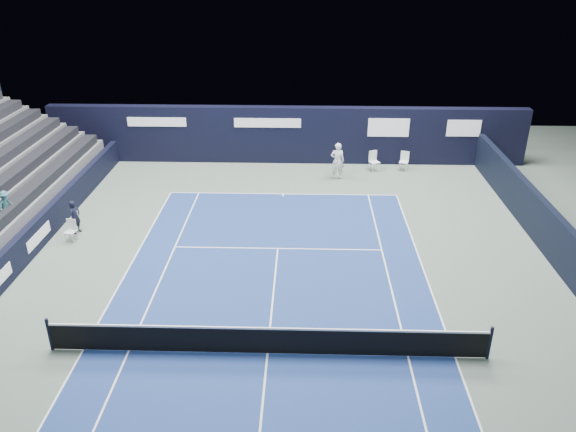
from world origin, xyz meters
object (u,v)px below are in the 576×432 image
folding_chair_back_a (373,157)px  line_judge_chair (71,229)px  tennis_net (267,340)px  tennis_player (337,161)px  folding_chair_back_b (404,160)px

folding_chair_back_a → line_judge_chair: bearing=-171.5°
tennis_net → tennis_player: tennis_player is taller
folding_chair_back_a → tennis_net: (-4.68, -15.32, -0.20)m
tennis_net → tennis_player: size_ratio=6.74×
tennis_net → line_judge_chair: bearing=140.8°
folding_chair_back_b → tennis_net: 16.64m
folding_chair_back_b → tennis_player: (-3.65, -1.34, 0.38)m
folding_chair_back_a → tennis_player: bearing=-171.6°
line_judge_chair → tennis_player: (11.10, 7.19, 0.43)m
line_judge_chair → tennis_player: size_ratio=0.48×
folding_chair_back_a → line_judge_chair: folding_chair_back_a is taller
folding_chair_back_b → line_judge_chair: bearing=-131.4°
folding_chair_back_b → tennis_net: (-6.35, -15.38, -0.07)m
tennis_player → tennis_net: bearing=-100.9°
folding_chair_back_a → tennis_player: 2.37m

